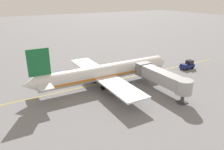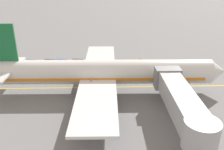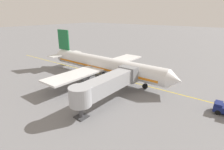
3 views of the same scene
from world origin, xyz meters
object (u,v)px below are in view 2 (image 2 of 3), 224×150
at_px(parked_airliner, 103,72).
at_px(baggage_tug_lead, 52,74).
at_px(baggage_cart_second_in_train, 61,63).
at_px(baggage_cart_third_in_train, 49,63).
at_px(ground_crew_loader, 94,71).
at_px(baggage_cart_tail_end, 32,64).
at_px(jet_bridge, 181,102).
at_px(baggage_tug_trailing, 135,72).
at_px(ground_crew_wing_walker, 139,61).
at_px(ground_crew_marshaller, 136,65).
at_px(baggage_cart_front, 77,63).

xyz_separation_m(parked_airliner, baggage_tug_lead, (-5.68, -9.14, -2.47)).
distance_m(baggage_cart_second_in_train, baggage_cart_third_in_train, 2.30).
bearing_deg(ground_crew_loader, baggage_cart_tail_end, -108.03).
distance_m(baggage_tug_lead, ground_crew_loader, 7.53).
height_order(parked_airliner, baggage_cart_third_in_train, parked_airliner).
relative_size(jet_bridge, baggage_cart_second_in_train, 5.23).
bearing_deg(baggage_cart_tail_end, baggage_cart_third_in_train, 94.21).
distance_m(baggage_tug_trailing, ground_crew_wing_walker, 5.54).
bearing_deg(baggage_cart_third_in_train, ground_crew_wing_walker, 93.07).
bearing_deg(baggage_tug_lead, baggage_tug_trailing, 91.10).
relative_size(baggage_tug_trailing, ground_crew_loader, 1.56).
distance_m(baggage_tug_trailing, baggage_cart_tail_end, 19.85).
bearing_deg(parked_airliner, ground_crew_loader, -165.20).
distance_m(ground_crew_wing_walker, ground_crew_marshaller, 2.53).
xyz_separation_m(baggage_tug_trailing, ground_crew_loader, (-0.19, -7.28, 0.24)).
bearing_deg(baggage_tug_trailing, baggage_cart_third_in_train, -105.17).
xyz_separation_m(baggage_cart_third_in_train, ground_crew_marshaller, (1.40, 16.71, 0.00)).
bearing_deg(baggage_tug_trailing, ground_crew_wing_walker, 164.24).
bearing_deg(ground_crew_wing_walker, baggage_cart_front, -85.51).
distance_m(parked_airliner, baggage_tug_lead, 11.04).
bearing_deg(ground_crew_marshaller, baggage_tug_trailing, -10.71).
height_order(baggage_cart_front, ground_crew_wing_walker, ground_crew_wing_walker).
bearing_deg(baggage_cart_second_in_train, ground_crew_loader, 57.52).
bearing_deg(parked_airliner, ground_crew_marshaller, 145.16).
height_order(baggage_tug_lead, ground_crew_loader, ground_crew_loader).
bearing_deg(baggage_cart_tail_end, baggage_cart_front, 91.50).
height_order(baggage_tug_lead, baggage_tug_trailing, same).
distance_m(parked_airliner, baggage_cart_front, 11.71).
relative_size(jet_bridge, ground_crew_loader, 9.21).
xyz_separation_m(baggage_tug_lead, baggage_cart_second_in_train, (-4.65, 0.95, 0.24)).
distance_m(parked_airliner, baggage_tug_trailing, 8.58).
bearing_deg(ground_crew_wing_walker, baggage_cart_tail_end, -86.75).
relative_size(jet_bridge, baggage_cart_tail_end, 5.23).
distance_m(baggage_tug_trailing, ground_crew_loader, 7.29).
xyz_separation_m(jet_bridge, baggage_cart_third_in_train, (-20.07, -19.52, -2.51)).
height_order(baggage_cart_front, baggage_cart_third_in_train, same).
distance_m(parked_airliner, ground_crew_marshaller, 11.12).
height_order(baggage_tug_trailing, ground_crew_wing_walker, ground_crew_wing_walker).
xyz_separation_m(baggage_tug_lead, baggage_cart_front, (-4.65, 4.07, 0.24)).
relative_size(baggage_tug_lead, baggage_cart_tail_end, 0.91).
distance_m(ground_crew_wing_walker, ground_crew_loader, 10.18).
bearing_deg(baggage_cart_tail_end, baggage_tug_trailing, 77.97).
xyz_separation_m(baggage_tug_trailing, baggage_cart_second_in_train, (-4.37, -13.85, 0.24)).
xyz_separation_m(parked_airliner, baggage_cart_front, (-10.32, -5.06, -2.24)).
bearing_deg(baggage_cart_third_in_train, baggage_tug_lead, 16.15).
bearing_deg(baggage_tug_lead, ground_crew_marshaller, 101.99).
bearing_deg(baggage_tug_lead, ground_crew_wing_walker, 108.99).
bearing_deg(ground_crew_wing_walker, parked_airliner, -32.40).
bearing_deg(baggage_cart_second_in_train, parked_airliner, 38.42).
relative_size(parked_airliner, baggage_cart_front, 12.54).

